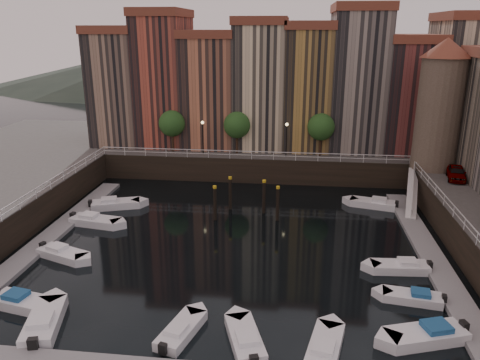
# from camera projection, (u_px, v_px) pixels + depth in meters

# --- Properties ---
(ground) EXTENTS (200.00, 200.00, 0.00)m
(ground) POSITION_uv_depth(u_px,v_px,m) (234.00, 241.00, 40.78)
(ground) COLOR black
(ground) RESTS_ON ground
(quay_far) EXTENTS (80.00, 20.00, 3.00)m
(quay_far) POSITION_uv_depth(u_px,v_px,m) (258.00, 151.00, 64.87)
(quay_far) COLOR black
(quay_far) RESTS_ON ground
(dock_left) EXTENTS (2.00, 28.00, 0.35)m
(dock_left) POSITION_uv_depth(u_px,v_px,m) (52.00, 235.00, 41.58)
(dock_left) COLOR gray
(dock_left) RESTS_ON ground
(dock_right) EXTENTS (2.00, 28.00, 0.35)m
(dock_right) POSITION_uv_depth(u_px,v_px,m) (430.00, 254.00, 37.97)
(dock_right) COLOR gray
(dock_right) RESTS_ON ground
(mountains) EXTENTS (145.00, 100.00, 18.00)m
(mountains) POSITION_uv_depth(u_px,v_px,m) (286.00, 62.00, 142.03)
(mountains) COLOR #2D382D
(mountains) RESTS_ON ground
(far_terrace) EXTENTS (48.70, 10.30, 17.50)m
(far_terrace) POSITION_uv_depth(u_px,v_px,m) (283.00, 84.00, 59.22)
(far_terrace) COLOR #8F705B
(far_terrace) RESTS_ON quay_far
(corner_tower) EXTENTS (5.20, 5.20, 13.80)m
(corner_tower) POSITION_uv_depth(u_px,v_px,m) (440.00, 103.00, 49.09)
(corner_tower) COLOR #6B5B4C
(corner_tower) RESTS_ON quay_right
(promenade_trees) EXTENTS (21.20, 3.20, 5.20)m
(promenade_trees) POSITION_uv_depth(u_px,v_px,m) (242.00, 125.00, 56.08)
(promenade_trees) COLOR black
(promenade_trees) RESTS_ON quay_far
(street_lamps) EXTENTS (10.36, 0.36, 4.18)m
(street_lamps) POSITION_uv_depth(u_px,v_px,m) (244.00, 133.00, 55.31)
(street_lamps) COLOR black
(street_lamps) RESTS_ON quay_far
(railings) EXTENTS (36.08, 34.04, 0.52)m
(railings) POSITION_uv_depth(u_px,v_px,m) (241.00, 182.00, 44.22)
(railings) COLOR white
(railings) RESTS_ON ground
(gangway) EXTENTS (2.78, 8.32, 3.73)m
(gangway) POSITION_uv_depth(u_px,v_px,m) (412.00, 190.00, 47.72)
(gangway) COLOR white
(gangway) RESTS_ON ground
(mooring_pilings) EXTENTS (6.33, 3.37, 3.78)m
(mooring_pilings) POSITION_uv_depth(u_px,v_px,m) (247.00, 200.00, 45.84)
(mooring_pilings) COLOR black
(mooring_pilings) RESTS_ON ground
(boat_left_0) EXTENTS (4.85, 2.56, 1.09)m
(boat_left_0) POSITION_uv_depth(u_px,v_px,m) (23.00, 302.00, 30.98)
(boat_left_0) COLOR white
(boat_left_0) RESTS_ON ground
(boat_left_1) EXTENTS (4.68, 3.05, 1.05)m
(boat_left_1) POSITION_uv_depth(u_px,v_px,m) (62.00, 254.00, 37.71)
(boat_left_1) COLOR white
(boat_left_1) RESTS_ON ground
(boat_left_3) EXTENTS (5.12, 2.57, 1.15)m
(boat_left_3) POSITION_uv_depth(u_px,v_px,m) (95.00, 221.00, 44.03)
(boat_left_3) COLOR white
(boat_left_3) RESTS_ON ground
(boat_left_4) EXTENTS (5.24, 3.30, 1.18)m
(boat_left_4) POSITION_uv_depth(u_px,v_px,m) (115.00, 204.00, 48.21)
(boat_left_4) COLOR white
(boat_left_4) RESTS_ON ground
(boat_right_0) EXTENTS (5.20, 3.25, 1.17)m
(boat_right_0) POSITION_uv_depth(u_px,v_px,m) (428.00, 335.00, 27.63)
(boat_right_0) COLOR white
(boat_right_0) RESTS_ON ground
(boat_right_1) EXTENTS (4.19, 2.04, 0.94)m
(boat_right_1) POSITION_uv_depth(u_px,v_px,m) (414.00, 297.00, 31.64)
(boat_right_1) COLOR white
(boat_right_1) RESTS_ON ground
(boat_right_2) EXTENTS (4.59, 1.93, 1.04)m
(boat_right_2) POSITION_uv_depth(u_px,v_px,m) (401.00, 267.00, 35.60)
(boat_right_2) COLOR white
(boat_right_2) RESTS_ON ground
(boat_right_4) EXTENTS (4.95, 2.84, 1.11)m
(boat_right_4) POSITION_uv_depth(u_px,v_px,m) (374.00, 203.00, 48.43)
(boat_right_4) COLOR white
(boat_right_4) RESTS_ON ground
(boat_near_0) EXTENTS (3.10, 5.32, 1.19)m
(boat_near_0) POSITION_uv_depth(u_px,v_px,m) (44.00, 322.00, 28.82)
(boat_near_0) COLOR white
(boat_near_0) RESTS_ON ground
(boat_near_1) EXTENTS (2.59, 4.42, 0.99)m
(boat_near_1) POSITION_uv_depth(u_px,v_px,m) (180.00, 331.00, 28.10)
(boat_near_1) COLOR white
(boat_near_1) RESTS_ON ground
(boat_near_2) EXTENTS (2.98, 4.73, 1.06)m
(boat_near_2) POSITION_uv_depth(u_px,v_px,m) (245.00, 339.00, 27.30)
(boat_near_2) COLOR white
(boat_near_2) RESTS_ON ground
(boat_near_3) EXTENTS (2.63, 4.80, 1.07)m
(boat_near_3) POSITION_uv_depth(u_px,v_px,m) (325.00, 348.00, 26.51)
(boat_near_3) COLOR white
(boat_near_3) RESTS_ON ground
(car_a) EXTENTS (2.52, 4.41, 1.41)m
(car_a) POSITION_uv_depth(u_px,v_px,m) (456.00, 174.00, 47.14)
(car_a) COLOR gray
(car_a) RESTS_ON quay_right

